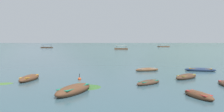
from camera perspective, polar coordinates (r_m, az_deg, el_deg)
The scene contains 16 objects.
ground_plane at distance 1505.67m, azimuth -6.23°, elevation 3.46°, with size 6000.00×6000.00×0.00m, color #385660.
mountain_2 at distance 1960.95m, azimuth -0.08°, elevation 8.23°, with size 1247.74×1247.74×321.98m, color #4C5B56.
mountain_3 at distance 2516.46m, azimuth 16.74°, elevation 9.72°, with size 1728.31×1728.31×554.40m, color #56665B.
rowboat_0 at distance 22.44m, azimuth 9.41°, elevation -6.79°, with size 3.19×2.49×0.55m.
rowboat_2 at distance 26.07m, azimuth -20.60°, elevation -5.39°, with size 2.12×4.11×0.74m.
rowboat_3 at distance 18.23m, azimuth 21.48°, elevation -9.40°, with size 1.66×3.16×0.59m.
rowboat_4 at distance 18.68m, azimuth -9.90°, elevation -8.61°, with size 3.62×4.63×0.88m.
rowboat_5 at distance 32.52m, azimuth 9.06°, elevation -3.52°, with size 3.75×1.68×0.61m.
rowboat_6 at distance 26.89m, azimuth 18.67°, elevation -5.10°, with size 3.74×3.00×0.71m.
rowboat_7 at distance 34.51m, azimuth 21.87°, elevation -3.32°, with size 4.48×2.55×0.62m.
ferry_0 at distance 162.09m, azimuth -16.53°, elevation 2.16°, with size 8.41×4.25×2.54m.
ferry_1 at distance 192.36m, azimuth 13.19°, elevation 2.42°, with size 10.48×6.07×2.54m.
ferry_2 at distance 125.77m, azimuth 2.38°, elevation 1.92°, with size 7.94×5.15×2.54m.
mooring_buoy at distance 25.02m, azimuth -8.41°, elevation -5.90°, with size 0.37×0.37×0.81m.
weed_patch_1 at distance 20.88m, azimuth -6.48°, elevation -8.04°, with size 2.59×2.65×0.14m, color #38662D.
weed_patch_3 at distance 24.94m, azimuth -26.77°, elevation -6.49°, with size 2.30×1.29×0.14m, color #477033.
Camera 1 is at (-1.42, -5.67, 4.22)m, focal length 35.34 mm.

